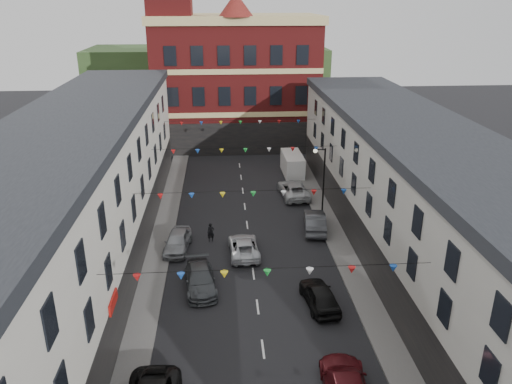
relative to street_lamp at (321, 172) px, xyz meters
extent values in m
plane|color=black|center=(-6.55, -14.00, -3.90)|extent=(160.00, 160.00, 0.00)
cube|color=#605E5B|center=(-13.45, -12.00, -3.83)|extent=(1.80, 64.00, 0.15)
cube|color=#605E5B|center=(0.35, -12.00, -3.83)|extent=(1.80, 64.00, 0.15)
cube|color=silver|center=(-18.35, -13.00, 1.10)|extent=(8.00, 56.00, 10.00)
cube|color=black|center=(-18.35, -13.00, 6.45)|extent=(8.40, 56.00, 0.70)
cube|color=black|center=(-14.30, -13.00, -2.30)|extent=(0.12, 56.00, 3.20)
cube|color=#B4B2A9|center=(5.25, -13.00, 0.60)|extent=(8.00, 56.00, 9.00)
cube|color=black|center=(5.25, -13.00, 5.45)|extent=(8.40, 56.00, 0.70)
cube|color=black|center=(1.20, -13.00, -2.30)|extent=(0.12, 56.00, 3.20)
cube|color=maroon|center=(-6.55, 24.00, 3.60)|extent=(20.00, 12.00, 15.00)
cube|color=tan|center=(-6.55, 24.00, 11.60)|extent=(20.60, 12.60, 1.00)
cone|color=maroon|center=(-6.55, 19.00, 13.30)|extent=(4.00, 4.00, 2.60)
cube|color=maroon|center=(-14.05, 21.00, 8.10)|extent=(5.00, 5.00, 24.00)
cube|color=#2E4A22|center=(-10.55, 48.00, 1.10)|extent=(40.00, 14.00, 10.00)
cylinder|color=black|center=(0.25, 0.00, -0.90)|extent=(0.14, 0.14, 6.00)
cylinder|color=black|center=(-0.15, 0.00, 2.00)|extent=(0.90, 0.10, 0.10)
sphere|color=beige|center=(-0.60, 0.00, 1.90)|extent=(0.36, 0.36, 0.36)
imported|color=#44484C|center=(-10.15, -11.62, -3.21)|extent=(2.46, 4.95, 1.38)
imported|color=gray|center=(-12.05, -6.07, -3.17)|extent=(2.18, 4.49, 1.48)
imported|color=black|center=(-2.70, -14.12, -3.17)|extent=(2.23, 4.47, 1.46)
imported|color=#46484D|center=(-1.05, -3.37, -3.13)|extent=(2.20, 4.89, 1.56)
imported|color=silver|center=(-1.74, 4.14, -3.17)|extent=(2.85, 5.47, 1.47)
imported|color=silver|center=(-7.08, -7.11, -3.26)|extent=(2.36, 4.73, 1.29)
cube|color=white|center=(-0.95, 10.65, -2.78)|extent=(2.04, 5.12, 2.25)
imported|color=black|center=(-9.55, -4.78, -3.14)|extent=(0.61, 0.46, 1.53)
camera|label=1|loc=(-8.51, -40.17, 14.05)|focal=35.00mm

